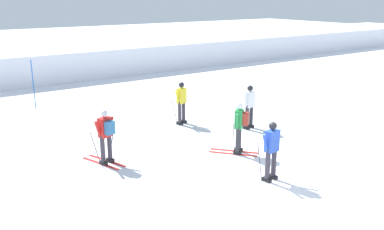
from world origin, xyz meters
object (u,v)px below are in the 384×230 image
(skier_green, at_px, (240,125))
(skier_yellow, at_px, (181,102))
(skier_blue, at_px, (271,150))
(skier_red, at_px, (106,134))
(trail_marker_pole, at_px, (33,85))
(skier_white, at_px, (249,106))

(skier_green, relative_size, skier_yellow, 1.00)
(skier_blue, relative_size, skier_yellow, 1.00)
(skier_green, relative_size, skier_blue, 1.00)
(skier_yellow, bearing_deg, skier_red, -152.63)
(skier_blue, distance_m, skier_yellow, 5.92)
(skier_yellow, xyz_separation_m, trail_marker_pole, (-4.17, 5.70, 0.21))
(skier_green, height_order, skier_blue, same)
(skier_white, xyz_separation_m, skier_yellow, (-1.80, 1.98, 0.00))
(skier_green, relative_size, skier_white, 1.00)
(skier_green, relative_size, trail_marker_pole, 0.76)
(skier_green, height_order, skier_white, same)
(skier_white, xyz_separation_m, skier_red, (-5.93, -0.16, 0.04))
(skier_red, xyz_separation_m, trail_marker_pole, (-0.04, 7.83, 0.17))
(skier_yellow, bearing_deg, skier_blue, -98.80)
(skier_green, height_order, trail_marker_pole, trail_marker_pole)
(trail_marker_pole, bearing_deg, skier_green, -67.44)
(skier_green, distance_m, trail_marker_pole, 10.24)
(skier_red, distance_m, skier_blue, 4.92)
(skier_red, bearing_deg, trail_marker_pole, 90.26)
(skier_green, bearing_deg, trail_marker_pole, 112.56)
(skier_red, relative_size, skier_yellow, 1.00)
(skier_yellow, bearing_deg, skier_green, -93.58)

